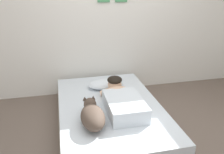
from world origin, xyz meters
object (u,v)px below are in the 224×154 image
Objects in this scene: pillow at (106,84)px; dog at (92,115)px; person_lying at (121,99)px; bed at (110,115)px; coffee_cup at (117,86)px; cell_phone at (129,107)px.

pillow is 0.96m from dog.
pillow is 0.57× the size of person_lying.
dog is (-0.27, -0.38, 0.26)m from bed.
dog reaches higher than coffee_cup.
person_lying is at bearing -97.92° from coffee_cup.
bed is 2.19× the size of person_lying.
dog is at bearing -152.57° from cell_phone.
dog reaches higher than pillow.
cell_phone is at bearing -28.39° from bed.
coffee_cup is (0.15, -0.08, -0.02)m from pillow.
person_lying reaches higher than coffee_cup.
person_lying reaches higher than cell_phone.
person_lying is 7.36× the size of coffee_cup.
bed is at bearing -114.74° from coffee_cup.
dog is at bearing -144.67° from person_lying.
pillow reaches higher than cell_phone.
person_lying is 0.49m from dog.
pillow is 0.67m from cell_phone.
bed is 14.41× the size of cell_phone.
cell_phone is (0.02, -0.56, -0.03)m from coffee_cup.
coffee_cup reaches higher than bed.
cell_phone is at bearing -75.48° from pillow.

